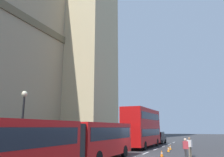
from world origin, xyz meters
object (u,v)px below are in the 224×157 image
Objects in this scene: articulated_bus at (67,140)px; traffic_cone_west at (162,154)px; sedan_lead at (158,138)px; pedestrian_near_cones at (186,148)px; traffic_cone_middle at (168,149)px; double_decker_bus at (142,126)px; pedestrian_by_kerb at (190,146)px; street_lamp at (22,120)px; traffic_cone_east at (170,147)px.

articulated_bus reaches higher than traffic_cone_west.
sedan_lead is 2.60× the size of pedestrian_near_cones.
pedestrian_near_cones is (-5.62, -2.37, 0.63)m from traffic_cone_middle.
double_decker_bus is 8.69m from sedan_lead.
street_lamp is at bearing 128.95° from pedestrian_by_kerb.
street_lamp reaches higher than traffic_cone_east.
traffic_cone_west is at bearing 60.30° from pedestrian_near_cones.
double_decker_bus reaches higher than articulated_bus.
sedan_lead reaches higher than traffic_cone_middle.
double_decker_bus reaches higher than traffic_cone_east.
traffic_cone_middle is at bearing -163.29° from sedan_lead.
articulated_bus is 3.31× the size of street_lamp.
traffic_cone_middle is at bearing -174.69° from traffic_cone_east.
sedan_lead is at bearing 18.68° from pedestrian_near_cones.
articulated_bus reaches higher than sedan_lead.
double_decker_bus is 17.25× the size of traffic_cone_east.
sedan_lead is at bearing 19.48° from traffic_cone_east.
traffic_cone_middle is at bearing -16.77° from articulated_bus.
articulated_bus is 10.33× the size of pedestrian_by_kerb.
double_decker_bus is (17.07, 0.00, 0.96)m from articulated_bus.
pedestrian_by_kerb reaches higher than traffic_cone_east.
street_lamp is (-16.31, 4.50, 0.35)m from double_decker_bus.
double_decker_bus reaches higher than pedestrian_near_cones.
pedestrian_by_kerb is at bearing -33.83° from articulated_bus.
sedan_lead is 2.60× the size of pedestrian_by_kerb.
pedestrian_near_cones is (-1.26, -2.20, 0.63)m from traffic_cone_west.
traffic_cone_west is at bearing -177.79° from traffic_cone_middle.
articulated_bus reaches higher than traffic_cone_east.
traffic_cone_east is at bearing 17.69° from pedestrian_near_cones.
sedan_lead is at bearing 13.09° from traffic_cone_west.
articulated_bus is 10.33× the size of pedestrian_near_cones.
pedestrian_by_kerb is (-3.47, -2.49, 0.63)m from traffic_cone_middle.
pedestrian_by_kerb is at bearing -51.05° from street_lamp.
articulated_bus is at bearing 179.58° from sedan_lead.
sedan_lead is 7.59× the size of traffic_cone_middle.
articulated_bus is 4.75m from street_lamp.
double_decker_bus is 17.25× the size of traffic_cone_west.
double_decker_bus reaches higher than traffic_cone_west.
traffic_cone_west and traffic_cone_middle have the same top height.
pedestrian_by_kerb reaches higher than traffic_cone_middle.
pedestrian_by_kerb is (2.14, -0.12, 0.00)m from pedestrian_near_cones.
traffic_cone_middle is (13.07, -3.94, -1.46)m from articulated_bus.
traffic_cone_middle is 0.34× the size of pedestrian_near_cones.
sedan_lead is (25.57, -0.19, -0.83)m from articulated_bus.
street_lamp reaches higher than double_decker_bus.
street_lamp is at bearing 80.49° from articulated_bus.
traffic_cone_west is (8.71, -4.11, -1.46)m from articulated_bus.
sedan_lead is 17.15m from pedestrian_by_kerb.
articulated_bus is 1.74× the size of double_decker_bus.
traffic_cone_west is 0.11× the size of street_lamp.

